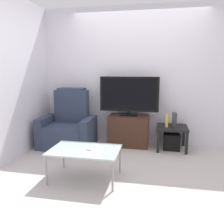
# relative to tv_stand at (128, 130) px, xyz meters

# --- Properties ---
(ground_plane) EXTENTS (6.40, 6.40, 0.00)m
(ground_plane) POSITION_rel_tv_stand_xyz_m (0.13, -0.85, -0.29)
(ground_plane) COLOR #BCB2AD
(wall_back) EXTENTS (6.40, 0.06, 2.60)m
(wall_back) POSITION_rel_tv_stand_xyz_m (0.13, 0.28, 1.01)
(wall_back) COLOR silver
(wall_back) RESTS_ON ground
(wall_side) EXTENTS (0.06, 4.48, 2.60)m
(wall_side) POSITION_rel_tv_stand_xyz_m (-1.75, -0.85, 1.01)
(wall_side) COLOR silver
(wall_side) RESTS_ON ground
(tv_stand) EXTENTS (0.74, 0.44, 0.58)m
(tv_stand) POSITION_rel_tv_stand_xyz_m (0.00, 0.00, 0.00)
(tv_stand) COLOR #3D2319
(tv_stand) RESTS_ON ground
(television) EXTENTS (1.10, 0.20, 0.72)m
(television) POSITION_rel_tv_stand_xyz_m (0.00, 0.02, 0.67)
(television) COLOR black
(television) RESTS_ON tv_stand
(recliner_armchair) EXTENTS (0.98, 0.78, 1.08)m
(recliner_armchair) POSITION_rel_tv_stand_xyz_m (-1.11, -0.23, 0.08)
(recliner_armchair) COLOR #2D384C
(recliner_armchair) RESTS_ON ground
(side_table) EXTENTS (0.54, 0.54, 0.42)m
(side_table) POSITION_rel_tv_stand_xyz_m (0.79, -0.06, 0.07)
(side_table) COLOR black
(side_table) RESTS_ON ground
(subwoofer_box) EXTENTS (0.29, 0.29, 0.29)m
(subwoofer_box) POSITION_rel_tv_stand_xyz_m (0.79, -0.06, -0.14)
(subwoofer_box) COLOR black
(subwoofer_box) RESTS_ON ground
(book_upright) EXTENTS (0.04, 0.13, 0.22)m
(book_upright) POSITION_rel_tv_stand_xyz_m (0.69, -0.08, 0.24)
(book_upright) COLOR gold
(book_upright) RESTS_ON side_table
(game_console) EXTENTS (0.07, 0.20, 0.25)m
(game_console) POSITION_rel_tv_stand_xyz_m (0.83, -0.05, 0.25)
(game_console) COLOR #333338
(game_console) RESTS_ON side_table
(coffee_table) EXTENTS (0.90, 0.60, 0.41)m
(coffee_table) POSITION_rel_tv_stand_xyz_m (-0.38, -1.49, 0.09)
(coffee_table) COLOR #B2C6C1
(coffee_table) RESTS_ON ground
(cell_phone) EXTENTS (0.07, 0.15, 0.01)m
(cell_phone) POSITION_rel_tv_stand_xyz_m (-0.32, -1.46, 0.12)
(cell_phone) COLOR #B7B7BC
(cell_phone) RESTS_ON coffee_table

